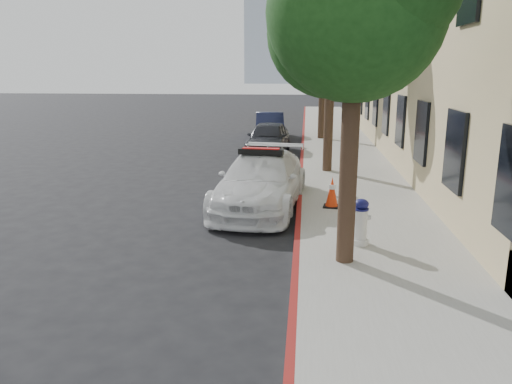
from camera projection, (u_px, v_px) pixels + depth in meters
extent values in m
plane|color=black|center=(204.00, 228.00, 10.92)|extent=(120.00, 120.00, 0.00)
cube|color=gray|center=(340.00, 153.00, 20.21)|extent=(3.20, 50.00, 0.15)
cube|color=maroon|center=(302.00, 153.00, 20.36)|extent=(0.12, 50.00, 0.15)
cube|color=tan|center=(459.00, 34.00, 23.33)|extent=(8.00, 36.00, 10.00)
cylinder|color=black|center=(349.00, 167.00, 8.28)|extent=(0.30, 0.30, 3.30)
sphere|color=#153B13|center=(356.00, 11.00, 7.69)|extent=(2.80, 2.80, 2.80)
sphere|color=#153B13|center=(331.00, 33.00, 8.09)|extent=(2.10, 2.10, 2.10)
cylinder|color=black|center=(329.00, 122.00, 16.02)|extent=(0.30, 0.30, 3.19)
sphere|color=#153B13|center=(331.00, 44.00, 15.45)|extent=(2.60, 2.60, 2.60)
sphere|color=#153B13|center=(346.00, 30.00, 15.02)|extent=(2.08, 2.08, 2.08)
sphere|color=#153B13|center=(319.00, 55.00, 15.84)|extent=(1.95, 1.95, 1.95)
cylinder|color=black|center=(322.00, 102.00, 23.72)|extent=(0.30, 0.30, 3.41)
sphere|color=#153B13|center=(323.00, 48.00, 23.12)|extent=(3.00, 3.00, 3.00)
sphere|color=#153B13|center=(333.00, 38.00, 22.70)|extent=(2.40, 2.40, 2.40)
sphere|color=#153B13|center=(316.00, 55.00, 23.52)|extent=(2.25, 2.25, 2.25)
imported|color=white|center=(261.00, 181.00, 12.38)|extent=(2.35, 4.86, 1.36)
cube|color=black|center=(261.00, 152.00, 12.20)|extent=(1.12, 0.38, 0.14)
cube|color=#A50A07|center=(261.00, 149.00, 12.19)|extent=(0.92, 0.30, 0.06)
imported|color=black|center=(268.00, 138.00, 20.27)|extent=(1.78, 3.97, 1.33)
imported|color=#151936|center=(270.00, 126.00, 24.94)|extent=(1.68, 4.00, 1.29)
cylinder|color=silver|center=(359.00, 241.00, 9.48)|extent=(0.34, 0.34, 0.11)
cylinder|color=silver|center=(360.00, 224.00, 9.40)|extent=(0.26, 0.26, 0.59)
ellipsoid|color=#121452|center=(361.00, 204.00, 9.30)|extent=(0.28, 0.28, 0.19)
cylinder|color=silver|center=(361.00, 217.00, 9.36)|extent=(0.37, 0.13, 0.11)
cylinder|color=silver|center=(361.00, 217.00, 9.36)|extent=(0.12, 0.20, 0.11)
cube|color=black|center=(331.00, 206.00, 12.04)|extent=(0.43, 0.43, 0.03)
cone|color=red|center=(332.00, 191.00, 11.95)|extent=(0.30, 0.30, 0.70)
cylinder|color=white|center=(332.00, 187.00, 11.93)|extent=(0.16, 0.16, 0.11)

